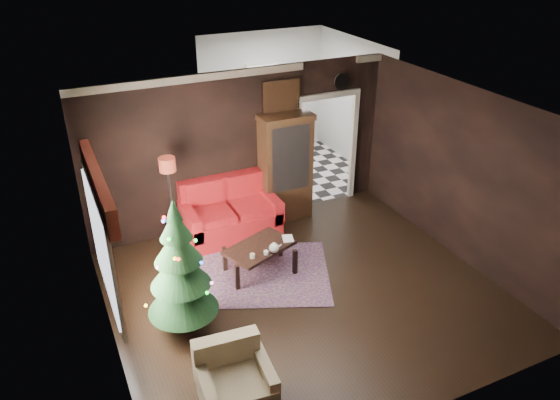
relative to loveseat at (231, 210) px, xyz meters
name	(u,v)px	position (x,y,z in m)	size (l,w,h in m)	color
floor	(306,294)	(0.40, -2.05, -0.50)	(5.50, 5.50, 0.00)	black
ceiling	(311,113)	(0.40, -2.05, 2.30)	(5.50, 5.50, 0.00)	white
wall_back	(241,149)	(0.40, 0.45, 0.90)	(5.50, 5.50, 0.00)	black
wall_front	(425,321)	(0.40, -4.55, 0.90)	(5.50, 5.50, 0.00)	black
wall_left	(101,259)	(-2.35, -2.05, 0.90)	(5.50, 5.50, 0.00)	black
wall_right	(463,175)	(3.15, -2.05, 0.90)	(5.50, 5.50, 0.00)	black
doorway	(325,152)	(2.10, 0.45, 0.55)	(1.10, 0.10, 2.10)	silver
left_window	(101,247)	(-2.31, -1.85, 0.95)	(0.05, 1.60, 1.40)	white
valance	(98,184)	(-2.23, -1.85, 1.77)	(0.12, 2.10, 0.35)	maroon
kitchen_floor	(290,172)	(2.10, 1.95, -0.50)	(3.00, 3.00, 0.00)	white
kitchen_window	(263,80)	(2.10, 3.40, 1.20)	(0.70, 0.06, 0.70)	white
rug	(252,273)	(-0.13, -1.24, -0.49)	(2.39, 1.74, 0.01)	#5F4351
loveseat	(231,210)	(0.00, 0.00, 0.00)	(1.70, 0.90, 1.00)	#850700
curio_cabinet	(285,170)	(1.15, 0.22, 0.45)	(0.90, 0.45, 1.90)	black
floor_lamp	(172,206)	(-1.02, -0.03, 0.33)	(0.28, 0.28, 1.69)	black
christmas_tree	(179,265)	(-1.44, -2.05, 0.55)	(0.94, 0.94, 1.79)	black
armchair	(236,382)	(-1.30, -3.65, -0.04)	(0.80, 0.80, 0.82)	#D4BA7B
coffee_table	(260,259)	(0.00, -1.25, -0.25)	(1.05, 0.63, 0.47)	black
teapot	(274,248)	(0.14, -1.50, 0.06)	(0.17, 0.17, 0.16)	silver
cup_a	(252,256)	(-0.22, -1.50, 0.02)	(0.08, 0.08, 0.07)	silver
cup_b	(266,253)	(0.00, -1.50, 0.01)	(0.07, 0.07, 0.06)	white
book	(283,233)	(0.41, -1.23, 0.10)	(0.16, 0.02, 0.22)	gray
wall_clock	(342,81)	(2.35, 0.40, 1.88)	(0.32, 0.32, 0.06)	white
painting	(281,97)	(1.15, 0.41, 1.75)	(0.62, 0.05, 0.52)	#B2804B
kitchen_counter	(268,135)	(2.10, 3.15, -0.05)	(1.80, 0.60, 0.90)	white
kitchen_table	(284,164)	(1.80, 1.65, -0.12)	(0.70, 0.70, 0.75)	brown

